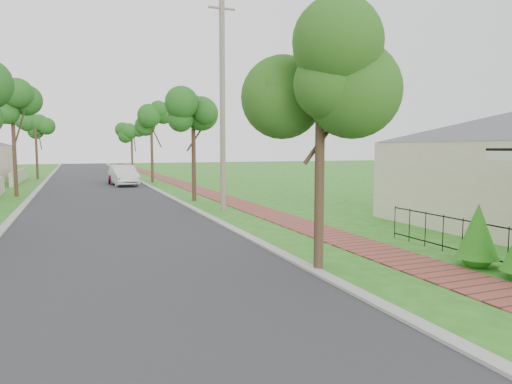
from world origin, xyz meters
TOP-DOWN VIEW (x-y plane):
  - ground at (0.00, 0.00)m, footprint 160.00×160.00m
  - road at (-3.00, 20.00)m, footprint 7.00×120.00m
  - kerb_right at (0.65, 20.00)m, footprint 0.30×120.00m
  - kerb_left at (-6.65, 20.00)m, footprint 0.30×120.00m
  - sidewalk at (3.25, 20.00)m, footprint 1.50×120.00m
  - picket_fence at (4.90, -0.00)m, footprint 0.03×8.02m
  - street_trees at (-2.87, 26.84)m, footprint 10.70×37.65m
  - parked_car_red at (-1.00, 30.32)m, footprint 2.16×4.42m
  - parked_car_white at (-1.00, 27.53)m, footprint 1.92×4.62m
  - near_tree at (0.80, 1.50)m, footprint 2.08×2.08m
  - utility_pole at (1.84, 11.99)m, footprint 1.20×0.24m

SIDE VIEW (x-z plane):
  - ground at x=0.00m, z-range 0.00..0.00m
  - road at x=-3.00m, z-range -0.01..0.01m
  - kerb_right at x=0.65m, z-range -0.05..0.05m
  - kerb_left at x=-6.65m, z-range -0.05..0.05m
  - sidewalk at x=3.25m, z-range -0.01..0.01m
  - picket_fence at x=4.90m, z-range 0.03..1.03m
  - parked_car_red at x=-1.00m, z-range 0.00..1.45m
  - parked_car_white at x=-1.00m, z-range 0.00..1.49m
  - near_tree at x=0.80m, z-range 1.58..6.91m
  - street_trees at x=-2.87m, z-range 1.59..7.48m
  - utility_pole at x=1.84m, z-range 0.06..9.24m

